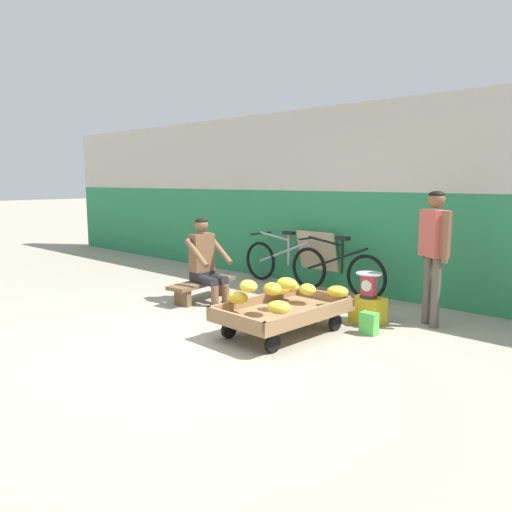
{
  "coord_description": "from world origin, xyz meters",
  "views": [
    {
      "loc": [
        3.66,
        -3.03,
        1.64
      ],
      "look_at": [
        -0.32,
        1.24,
        0.75
      ],
      "focal_mm": 34.7,
      "sensor_mm": 36.0,
      "label": 1
    }
  ],
  "objects_px": {
    "banana_cart": "(283,313)",
    "bicycle_far_left": "(336,270)",
    "low_bench": "(202,286)",
    "bicycle_near_left": "(283,262)",
    "customer_adult": "(434,243)",
    "weighing_scale": "(369,285)",
    "shopping_bag": "(369,323)",
    "vendor_seated": "(206,261)",
    "plastic_crate": "(368,310)",
    "sign_board": "(318,259)"
  },
  "relations": [
    {
      "from": "bicycle_near_left",
      "to": "shopping_bag",
      "type": "height_order",
      "value": "bicycle_near_left"
    },
    {
      "from": "weighing_scale",
      "to": "bicycle_near_left",
      "type": "height_order",
      "value": "bicycle_near_left"
    },
    {
      "from": "banana_cart",
      "to": "customer_adult",
      "type": "bearing_deg",
      "value": 53.85
    },
    {
      "from": "bicycle_near_left",
      "to": "customer_adult",
      "type": "height_order",
      "value": "customer_adult"
    },
    {
      "from": "banana_cart",
      "to": "bicycle_far_left",
      "type": "distance_m",
      "value": 2.1
    },
    {
      "from": "vendor_seated",
      "to": "plastic_crate",
      "type": "height_order",
      "value": "vendor_seated"
    },
    {
      "from": "banana_cart",
      "to": "plastic_crate",
      "type": "height_order",
      "value": "banana_cart"
    },
    {
      "from": "bicycle_near_left",
      "to": "customer_adult",
      "type": "distance_m",
      "value": 2.84
    },
    {
      "from": "low_bench",
      "to": "bicycle_far_left",
      "type": "distance_m",
      "value": 1.95
    },
    {
      "from": "banana_cart",
      "to": "shopping_bag",
      "type": "relative_size",
      "value": 6.13
    },
    {
      "from": "banana_cart",
      "to": "bicycle_near_left",
      "type": "height_order",
      "value": "bicycle_near_left"
    },
    {
      "from": "bicycle_far_left",
      "to": "sign_board",
      "type": "distance_m",
      "value": 0.55
    },
    {
      "from": "low_bench",
      "to": "sign_board",
      "type": "height_order",
      "value": "sign_board"
    },
    {
      "from": "banana_cart",
      "to": "weighing_scale",
      "type": "distance_m",
      "value": 1.11
    },
    {
      "from": "low_bench",
      "to": "bicycle_near_left",
      "type": "height_order",
      "value": "bicycle_near_left"
    },
    {
      "from": "vendor_seated",
      "to": "customer_adult",
      "type": "height_order",
      "value": "customer_adult"
    },
    {
      "from": "plastic_crate",
      "to": "bicycle_far_left",
      "type": "height_order",
      "value": "bicycle_far_left"
    },
    {
      "from": "weighing_scale",
      "to": "customer_adult",
      "type": "bearing_deg",
      "value": 34.62
    },
    {
      "from": "bicycle_near_left",
      "to": "banana_cart",
      "type": "bearing_deg",
      "value": -50.15
    },
    {
      "from": "shopping_bag",
      "to": "weighing_scale",
      "type": "bearing_deg",
      "value": 121.96
    },
    {
      "from": "vendor_seated",
      "to": "weighing_scale",
      "type": "height_order",
      "value": "vendor_seated"
    },
    {
      "from": "bicycle_far_left",
      "to": "sign_board",
      "type": "relative_size",
      "value": 1.9
    },
    {
      "from": "vendor_seated",
      "to": "weighing_scale",
      "type": "bearing_deg",
      "value": 15.11
    },
    {
      "from": "plastic_crate",
      "to": "weighing_scale",
      "type": "height_order",
      "value": "weighing_scale"
    },
    {
      "from": "low_bench",
      "to": "shopping_bag",
      "type": "xyz_separation_m",
      "value": [
        2.48,
        0.21,
        -0.08
      ]
    },
    {
      "from": "low_bench",
      "to": "weighing_scale",
      "type": "height_order",
      "value": "weighing_scale"
    },
    {
      "from": "vendor_seated",
      "to": "bicycle_near_left",
      "type": "distance_m",
      "value": 1.62
    },
    {
      "from": "vendor_seated",
      "to": "customer_adult",
      "type": "relative_size",
      "value": 0.75
    },
    {
      "from": "plastic_crate",
      "to": "bicycle_near_left",
      "type": "relative_size",
      "value": 0.22
    },
    {
      "from": "banana_cart",
      "to": "bicycle_near_left",
      "type": "distance_m",
      "value": 2.63
    },
    {
      "from": "sign_board",
      "to": "customer_adult",
      "type": "height_order",
      "value": "customer_adult"
    },
    {
      "from": "shopping_bag",
      "to": "plastic_crate",
      "type": "bearing_deg",
      "value": 121.88
    },
    {
      "from": "bicycle_far_left",
      "to": "weighing_scale",
      "type": "bearing_deg",
      "value": -41.73
    },
    {
      "from": "customer_adult",
      "to": "low_bench",
      "type": "bearing_deg",
      "value": -161.0
    },
    {
      "from": "plastic_crate",
      "to": "shopping_bag",
      "type": "height_order",
      "value": "plastic_crate"
    },
    {
      "from": "bicycle_far_left",
      "to": "sign_board",
      "type": "height_order",
      "value": "sign_board"
    },
    {
      "from": "banana_cart",
      "to": "vendor_seated",
      "type": "xyz_separation_m",
      "value": [
        -1.72,
        0.41,
        0.33
      ]
    },
    {
      "from": "low_bench",
      "to": "plastic_crate",
      "type": "bearing_deg",
      "value": 14.39
    },
    {
      "from": "vendor_seated",
      "to": "bicycle_near_left",
      "type": "bearing_deg",
      "value": 88.66
    },
    {
      "from": "plastic_crate",
      "to": "shopping_bag",
      "type": "bearing_deg",
      "value": -58.12
    },
    {
      "from": "plastic_crate",
      "to": "customer_adult",
      "type": "bearing_deg",
      "value": 34.54
    },
    {
      "from": "low_bench",
      "to": "shopping_bag",
      "type": "bearing_deg",
      "value": 4.74
    },
    {
      "from": "bicycle_far_left",
      "to": "customer_adult",
      "type": "xyz_separation_m",
      "value": [
        1.69,
        -0.6,
        0.6
      ]
    },
    {
      "from": "customer_adult",
      "to": "shopping_bag",
      "type": "bearing_deg",
      "value": -114.07
    },
    {
      "from": "plastic_crate",
      "to": "sign_board",
      "type": "relative_size",
      "value": 0.41
    },
    {
      "from": "bicycle_far_left",
      "to": "shopping_bag",
      "type": "height_order",
      "value": "bicycle_far_left"
    },
    {
      "from": "banana_cart",
      "to": "bicycle_far_left",
      "type": "height_order",
      "value": "bicycle_far_left"
    },
    {
      "from": "bicycle_far_left",
      "to": "low_bench",
      "type": "bearing_deg",
      "value": -125.94
    },
    {
      "from": "weighing_scale",
      "to": "bicycle_near_left",
      "type": "bearing_deg",
      "value": 154.42
    },
    {
      "from": "low_bench",
      "to": "bicycle_far_left",
      "type": "relative_size",
      "value": 0.68
    }
  ]
}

